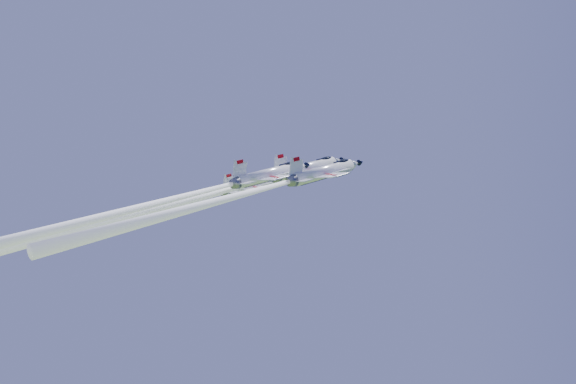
% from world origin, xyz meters
% --- Properties ---
extents(jet_lead, '(30.06, 45.25, 53.10)m').
position_xyz_m(jet_lead, '(-12.41, -13.77, 99.42)').
color(jet_lead, white).
extents(jet_left, '(19.40, 28.33, 29.09)m').
position_xyz_m(jet_left, '(-14.12, -7.40, 100.60)').
color(jet_left, white).
extents(jet_right, '(23.55, 34.53, 36.17)m').
position_xyz_m(jet_right, '(-3.24, -15.87, 99.54)').
color(jet_right, white).
extents(jet_slot, '(27.88, 41.94, 49.13)m').
position_xyz_m(jet_slot, '(-15.24, -22.92, 96.77)').
color(jet_slot, white).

